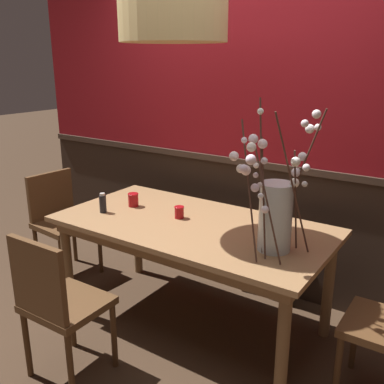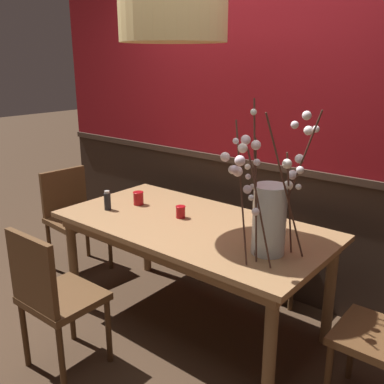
# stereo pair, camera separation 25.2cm
# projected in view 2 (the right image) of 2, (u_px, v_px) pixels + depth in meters

# --- Properties ---
(ground_plane) EXTENTS (24.00, 24.00, 0.00)m
(ground_plane) POSITION_uv_depth(u_px,v_px,m) (192.00, 322.00, 3.15)
(ground_plane) COLOR #422D1E
(back_wall) EXTENTS (4.38, 0.14, 2.82)m
(back_wall) POSITION_uv_depth(u_px,v_px,m) (259.00, 116.00, 3.33)
(back_wall) COLOR #2D2119
(back_wall) RESTS_ON ground
(dining_table) EXTENTS (1.85, 0.95, 0.77)m
(dining_table) POSITION_uv_depth(u_px,v_px,m) (192.00, 234.00, 2.94)
(dining_table) COLOR #997047
(dining_table) RESTS_ON ground
(chair_near_side_left) EXTENTS (0.44, 0.41, 0.91)m
(chair_near_side_left) POSITION_uv_depth(u_px,v_px,m) (52.00, 294.00, 2.52)
(chair_near_side_left) COLOR brown
(chair_near_side_left) RESTS_ON ground
(chair_head_west_end) EXTENTS (0.47, 0.48, 0.89)m
(chair_head_west_end) POSITION_uv_depth(u_px,v_px,m) (73.00, 213.00, 3.84)
(chair_head_west_end) COLOR brown
(chair_head_west_end) RESTS_ON ground
(chair_far_side_left) EXTENTS (0.45, 0.44, 0.92)m
(chair_far_side_left) POSITION_uv_depth(u_px,v_px,m) (229.00, 213.00, 3.84)
(chair_far_side_left) COLOR brown
(chair_far_side_left) RESTS_ON ground
(chair_far_side_right) EXTENTS (0.43, 0.44, 0.94)m
(chair_far_side_right) POSITION_uv_depth(u_px,v_px,m) (289.00, 230.00, 3.45)
(chair_far_side_right) COLOR brown
(chair_far_side_right) RESTS_ON ground
(vase_with_blossoms) EXTENTS (0.45, 0.59, 0.86)m
(vase_with_blossoms) POSITION_uv_depth(u_px,v_px,m) (269.00, 215.00, 2.40)
(vase_with_blossoms) COLOR silver
(vase_with_blossoms) RESTS_ON dining_table
(candle_holder_nearer_center) EXTENTS (0.07, 0.07, 0.08)m
(candle_holder_nearer_center) POSITION_uv_depth(u_px,v_px,m) (181.00, 212.00, 3.00)
(candle_holder_nearer_center) COLOR #9E0F14
(candle_holder_nearer_center) RESTS_ON dining_table
(candle_holder_nearer_edge) EXTENTS (0.08, 0.08, 0.10)m
(candle_holder_nearer_edge) POSITION_uv_depth(u_px,v_px,m) (138.00, 198.00, 3.27)
(candle_holder_nearer_edge) COLOR #9E0F14
(candle_holder_nearer_edge) RESTS_ON dining_table
(condiment_bottle) EXTENTS (0.05, 0.05, 0.14)m
(condiment_bottle) POSITION_uv_depth(u_px,v_px,m) (107.00, 201.00, 3.16)
(condiment_bottle) COLOR black
(condiment_bottle) RESTS_ON dining_table
(pendant_lamp) EXTENTS (0.64, 0.64, 0.91)m
(pendant_lamp) POSITION_uv_depth(u_px,v_px,m) (173.00, 21.00, 2.55)
(pendant_lamp) COLOR tan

